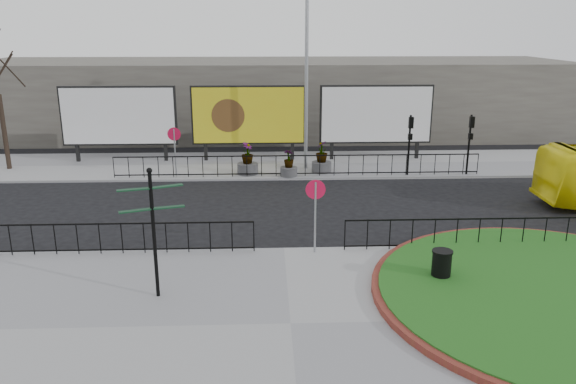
{
  "coord_description": "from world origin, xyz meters",
  "views": [
    {
      "loc": [
        -0.57,
        -17.54,
        7.3
      ],
      "look_at": [
        0.18,
        1.19,
        1.72
      ],
      "focal_mm": 35.0,
      "sensor_mm": 36.0,
      "label": 1
    }
  ],
  "objects_px": {
    "billboard_mid": "(248,115)",
    "lamp_post": "(307,77)",
    "fingerpost_sign": "(153,221)",
    "planter_c": "(322,160)",
    "planter_a": "(248,163)",
    "litter_bin": "(441,266)",
    "planter_b": "(289,166)"
  },
  "relations": [
    {
      "from": "billboard_mid",
      "to": "planter_b",
      "type": "height_order",
      "value": "billboard_mid"
    },
    {
      "from": "lamp_post",
      "to": "fingerpost_sign",
      "type": "bearing_deg",
      "value": -109.59
    },
    {
      "from": "billboard_mid",
      "to": "planter_c",
      "type": "distance_m",
      "value": 5.05
    },
    {
      "from": "litter_bin",
      "to": "planter_c",
      "type": "relative_size",
      "value": 0.62
    },
    {
      "from": "fingerpost_sign",
      "to": "planter_c",
      "type": "xyz_separation_m",
      "value": [
        5.85,
        13.5,
        -1.59
      ]
    },
    {
      "from": "lamp_post",
      "to": "planter_c",
      "type": "xyz_separation_m",
      "value": [
        0.75,
        -0.85,
        -4.09
      ]
    },
    {
      "from": "billboard_mid",
      "to": "lamp_post",
      "type": "distance_m",
      "value": 4.23
    },
    {
      "from": "litter_bin",
      "to": "planter_b",
      "type": "xyz_separation_m",
      "value": [
        -3.92,
        12.21,
        0.0
      ]
    },
    {
      "from": "lamp_post",
      "to": "planter_c",
      "type": "relative_size",
      "value": 5.76
    },
    {
      "from": "lamp_post",
      "to": "litter_bin",
      "type": "distance_m",
      "value": 14.73
    },
    {
      "from": "fingerpost_sign",
      "to": "planter_a",
      "type": "bearing_deg",
      "value": 66.49
    },
    {
      "from": "billboard_mid",
      "to": "fingerpost_sign",
      "type": "xyz_separation_m",
      "value": [
        -2.1,
        -16.32,
        -0.27
      ]
    },
    {
      "from": "fingerpost_sign",
      "to": "planter_a",
      "type": "distance_m",
      "value": 13.48
    },
    {
      "from": "billboard_mid",
      "to": "fingerpost_sign",
      "type": "bearing_deg",
      "value": -97.32
    },
    {
      "from": "planter_b",
      "to": "fingerpost_sign",
      "type": "bearing_deg",
      "value": -108.02
    },
    {
      "from": "lamp_post",
      "to": "planter_b",
      "type": "height_order",
      "value": "lamp_post"
    },
    {
      "from": "fingerpost_sign",
      "to": "litter_bin",
      "type": "relative_size",
      "value": 3.7
    },
    {
      "from": "planter_a",
      "to": "planter_c",
      "type": "xyz_separation_m",
      "value": [
        3.75,
        0.27,
        0.02
      ]
    },
    {
      "from": "fingerpost_sign",
      "to": "planter_a",
      "type": "xyz_separation_m",
      "value": [
        2.1,
        13.22,
        -1.62
      ]
    },
    {
      "from": "litter_bin",
      "to": "planter_c",
      "type": "distance_m",
      "value": 13.15
    },
    {
      "from": "planter_a",
      "to": "planter_b",
      "type": "distance_m",
      "value": 2.11
    },
    {
      "from": "billboard_mid",
      "to": "fingerpost_sign",
      "type": "distance_m",
      "value": 16.45
    },
    {
      "from": "planter_a",
      "to": "billboard_mid",
      "type": "bearing_deg",
      "value": 90.0
    },
    {
      "from": "billboard_mid",
      "to": "litter_bin",
      "type": "relative_size",
      "value": 6.28
    },
    {
      "from": "lamp_post",
      "to": "planter_c",
      "type": "bearing_deg",
      "value": -48.63
    },
    {
      "from": "planter_a",
      "to": "planter_c",
      "type": "height_order",
      "value": "planter_a"
    },
    {
      "from": "planter_c",
      "to": "planter_a",
      "type": "bearing_deg",
      "value": -175.81
    },
    {
      "from": "planter_a",
      "to": "fingerpost_sign",
      "type": "bearing_deg",
      "value": -99.01
    },
    {
      "from": "lamp_post",
      "to": "fingerpost_sign",
      "type": "distance_m",
      "value": 15.43
    },
    {
      "from": "billboard_mid",
      "to": "lamp_post",
      "type": "xyz_separation_m",
      "value": [
        3.01,
        -1.97,
        2.23
      ]
    },
    {
      "from": "planter_b",
      "to": "litter_bin",
      "type": "bearing_deg",
      "value": -72.22
    },
    {
      "from": "planter_b",
      "to": "planter_a",
      "type": "bearing_deg",
      "value": 166.9
    }
  ]
}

